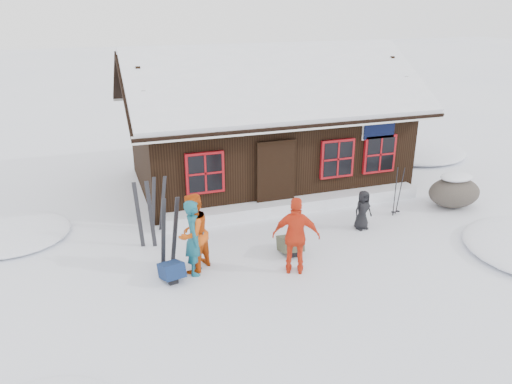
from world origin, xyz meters
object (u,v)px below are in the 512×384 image
at_px(skier_orange_right, 296,236).
at_px(backpack_olive, 290,247).
at_px(ski_pair_left, 169,235).
at_px(backpack_blue, 172,274).
at_px(skier_teal, 195,237).
at_px(ski_poles, 398,192).
at_px(skier_orange_left, 193,233).
at_px(boulder, 454,191).
at_px(skier_crouched, 363,210).

height_order(skier_orange_right, backpack_olive, skier_orange_right).
relative_size(ski_pair_left, backpack_blue, 2.90).
distance_m(skier_teal, ski_poles, 6.13).
bearing_deg(skier_orange_left, boulder, 146.09).
xyz_separation_m(skier_orange_left, ski_poles, (5.99, 1.19, -0.23)).
relative_size(skier_crouched, backpack_olive, 1.66).
bearing_deg(backpack_blue, backpack_olive, -5.15).
distance_m(skier_teal, skier_orange_left, 0.13).
relative_size(skier_orange_right, skier_crouched, 1.66).
height_order(boulder, backpack_blue, boulder).
bearing_deg(ski_poles, skier_orange_right, -152.77).
xyz_separation_m(skier_orange_right, ski_poles, (3.91, 2.01, -0.21)).
xyz_separation_m(skier_crouched, backpack_blue, (-5.16, -0.96, -0.37)).
bearing_deg(skier_orange_right, backpack_olive, -79.87).
height_order(skier_teal, boulder, skier_teal).
bearing_deg(skier_orange_left, skier_orange_right, 116.08).
relative_size(boulder, ski_poles, 1.09).
height_order(skier_orange_left, skier_orange_right, skier_orange_left).
bearing_deg(ski_pair_left, backpack_olive, -23.62).
bearing_deg(backpack_olive, skier_orange_left, -177.06).
height_order(ski_poles, backpack_blue, ski_poles).
xyz_separation_m(backpack_blue, backpack_olive, (2.85, 0.29, 0.01)).
relative_size(skier_orange_right, backpack_blue, 3.00).
relative_size(skier_teal, backpack_olive, 2.68).
distance_m(backpack_blue, backpack_olive, 2.87).
bearing_deg(backpack_olive, skier_teal, -174.05).
bearing_deg(skier_orange_left, backpack_olive, 137.89).
bearing_deg(skier_teal, backpack_blue, 122.42).
bearing_deg(ski_pair_left, skier_crouched, -13.36).
bearing_deg(skier_crouched, skier_teal, -179.44).
height_order(skier_orange_left, ski_pair_left, skier_orange_left).
xyz_separation_m(skier_orange_right, boulder, (5.83, 1.99, -0.42)).
relative_size(skier_teal, ski_pair_left, 1.01).
distance_m(skier_teal, backpack_blue, 0.91).
xyz_separation_m(skier_teal, skier_crouched, (4.60, 0.80, -0.33)).
height_order(skier_orange_right, ski_pair_left, skier_orange_right).
distance_m(ski_pair_left, backpack_olive, 2.85).
xyz_separation_m(boulder, ski_poles, (-1.92, 0.02, 0.21)).
distance_m(skier_teal, ski_pair_left, 0.64).
bearing_deg(ski_poles, skier_teal, -167.64).
bearing_deg(skier_teal, skier_orange_right, -92.55).
xyz_separation_m(ski_pair_left, backpack_olive, (2.77, -0.29, -0.63)).
distance_m(skier_orange_left, skier_crouched, 4.68).
height_order(skier_orange_left, ski_poles, skier_orange_left).
xyz_separation_m(skier_crouched, ski_poles, (1.38, 0.51, 0.14)).
bearing_deg(boulder, ski_pair_left, -174.08).
bearing_deg(skier_crouched, ski_pair_left, 174.95).
xyz_separation_m(skier_teal, ski_poles, (5.98, 1.31, -0.19)).
bearing_deg(skier_orange_right, backpack_blue, 13.58).
bearing_deg(ski_poles, ski_pair_left, -172.17).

